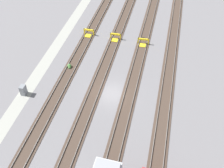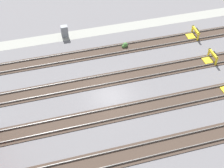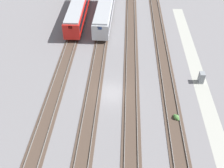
# 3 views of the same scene
# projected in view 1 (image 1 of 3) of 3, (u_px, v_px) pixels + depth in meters

# --- Properties ---
(ground_plane) EXTENTS (400.00, 400.00, 0.00)m
(ground_plane) POSITION_uv_depth(u_px,v_px,m) (112.00, 93.00, 38.18)
(ground_plane) COLOR slate
(service_walkway) EXTENTS (54.00, 2.00, 0.01)m
(service_walkway) POSITION_uv_depth(u_px,v_px,m) (34.00, 80.00, 40.23)
(service_walkway) COLOR #9E9E93
(service_walkway) RESTS_ON ground
(rail_track_nearest) EXTENTS (90.00, 2.24, 0.21)m
(rail_track_nearest) POSITION_uv_depth(u_px,v_px,m) (62.00, 85.00, 39.43)
(rail_track_nearest) COLOR #47382D
(rail_track_nearest) RESTS_ON ground
(rail_track_near_inner) EXTENTS (90.00, 2.24, 0.21)m
(rail_track_near_inner) POSITION_uv_depth(u_px,v_px,m) (95.00, 90.00, 38.58)
(rail_track_near_inner) COLOR #47382D
(rail_track_near_inner) RESTS_ON ground
(rail_track_middle) EXTENTS (90.00, 2.24, 0.21)m
(rail_track_middle) POSITION_uv_depth(u_px,v_px,m) (129.00, 96.00, 37.72)
(rail_track_middle) COLOR #47382D
(rail_track_middle) RESTS_ON ground
(rail_track_far_inner) EXTENTS (90.00, 2.24, 0.21)m
(rail_track_far_inner) POSITION_uv_depth(u_px,v_px,m) (165.00, 103.00, 36.87)
(rail_track_far_inner) COLOR #47382D
(rail_track_far_inner) RESTS_ON ground
(bumper_stop_nearest_track) EXTENTS (1.37, 2.01, 1.22)m
(bumper_stop_nearest_track) POSITION_uv_depth(u_px,v_px,m) (88.00, 33.00, 48.46)
(bumper_stop_nearest_track) COLOR yellow
(bumper_stop_nearest_track) RESTS_ON ground
(bumper_stop_near_inner_track) EXTENTS (1.35, 2.00, 1.22)m
(bumper_stop_near_inner_track) POSITION_uv_depth(u_px,v_px,m) (115.00, 37.00, 47.48)
(bumper_stop_near_inner_track) COLOR yellow
(bumper_stop_near_inner_track) RESTS_ON ground
(bumper_stop_middle_track) EXTENTS (1.38, 2.01, 1.22)m
(bumper_stop_middle_track) POSITION_uv_depth(u_px,v_px,m) (143.00, 42.00, 46.37)
(bumper_stop_middle_track) COLOR yellow
(bumper_stop_middle_track) RESTS_ON ground
(electrical_cabinet) EXTENTS (0.90, 0.73, 1.60)m
(electrical_cabinet) POSITION_uv_depth(u_px,v_px,m) (23.00, 90.00, 37.55)
(electrical_cabinet) COLOR gray
(electrical_cabinet) RESTS_ON ground
(weed_clump) EXTENTS (0.92, 0.70, 0.64)m
(weed_clump) POSITION_uv_depth(u_px,v_px,m) (69.00, 66.00, 42.16)
(weed_clump) COLOR #4C7F3D
(weed_clump) RESTS_ON ground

